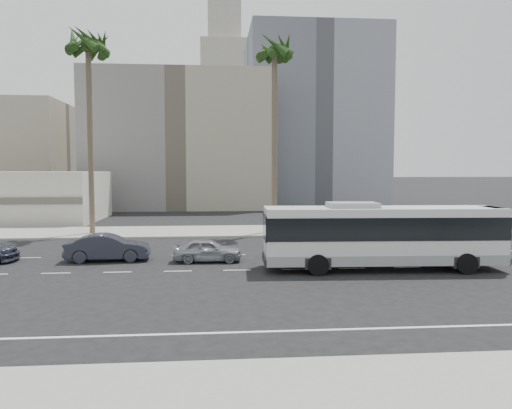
{
  "coord_description": "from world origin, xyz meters",
  "views": [
    {
      "loc": [
        -7.04,
        -24.33,
        5.1
      ],
      "look_at": [
        -4.69,
        4.0,
        3.09
      ],
      "focal_mm": 33.8,
      "sensor_mm": 36.0,
      "label": 1
    }
  ],
  "objects": [
    {
      "name": "ground",
      "position": [
        0.0,
        0.0,
        0.0
      ],
      "size": [
        700.0,
        700.0,
        0.0
      ],
      "primitive_type": "plane",
      "color": "black",
      "rests_on": "ground"
    },
    {
      "name": "sidewalk_north",
      "position": [
        0.0,
        15.5,
        0.07
      ],
      "size": [
        120.0,
        7.0,
        0.15
      ],
      "primitive_type": "cube",
      "color": "gray",
      "rests_on": "ground"
    },
    {
      "name": "midrise_beige_west",
      "position": [
        -12.0,
        45.0,
        9.0
      ],
      "size": [
        24.0,
        18.0,
        18.0
      ],
      "primitive_type": "cube",
      "color": "gray",
      "rests_on": "ground"
    },
    {
      "name": "midrise_gray_center",
      "position": [
        8.0,
        52.0,
        13.0
      ],
      "size": [
        20.0,
        20.0,
        26.0
      ],
      "primitive_type": "cube",
      "color": "slate",
      "rests_on": "ground"
    },
    {
      "name": "midrise_beige_far",
      "position": [
        -38.0,
        50.0,
        7.5
      ],
      "size": [
        18.0,
        16.0,
        15.0
      ],
      "primitive_type": "cube",
      "color": "gray",
      "rests_on": "ground"
    },
    {
      "name": "civic_tower",
      "position": [
        -2.0,
        250.0,
        38.83
      ],
      "size": [
        42.0,
        42.0,
        129.0
      ],
      "color": "beige",
      "rests_on": "ground"
    },
    {
      "name": "highrise_right",
      "position": [
        45.0,
        230.0,
        35.0
      ],
      "size": [
        26.0,
        26.0,
        70.0
      ],
      "primitive_type": "cube",
      "color": "slate",
      "rests_on": "ground"
    },
    {
      "name": "highrise_far",
      "position": [
        70.0,
        260.0,
        30.0
      ],
      "size": [
        22.0,
        22.0,
        60.0
      ],
      "primitive_type": "cube",
      "color": "slate",
      "rests_on": "ground"
    },
    {
      "name": "city_bus",
      "position": [
        1.46,
        -0.35,
        1.83
      ],
      "size": [
        12.2,
        3.19,
        3.48
      ],
      "rotation": [
        0.0,
        0.0,
        -0.04
      ],
      "color": "silver",
      "rests_on": "ground"
    },
    {
      "name": "car_a",
      "position": [
        -7.53,
        2.51,
        0.65
      ],
      "size": [
        1.64,
        3.85,
        1.3
      ],
      "primitive_type": "imported",
      "rotation": [
        0.0,
        0.0,
        1.54
      ],
      "color": "gray",
      "rests_on": "ground"
    },
    {
      "name": "car_b",
      "position": [
        -13.16,
        3.24,
        0.76
      ],
      "size": [
        1.87,
        4.71,
        1.52
      ],
      "primitive_type": "imported",
      "rotation": [
        0.0,
        0.0,
        1.63
      ],
      "color": "#262833",
      "rests_on": "ground"
    },
    {
      "name": "palm_near",
      "position": [
        -2.32,
        14.61,
        14.33
      ],
      "size": [
        4.69,
        4.69,
        15.81
      ],
      "rotation": [
        0.0,
        0.0,
        -0.38
      ],
      "color": "brown",
      "rests_on": "ground"
    },
    {
      "name": "palm_mid",
      "position": [
        -16.89,
        14.73,
        14.45
      ],
      "size": [
        5.2,
        5.2,
        16.07
      ],
      "rotation": [
        0.0,
        0.0,
        -0.16
      ],
      "color": "brown",
      "rests_on": "ground"
    }
  ]
}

